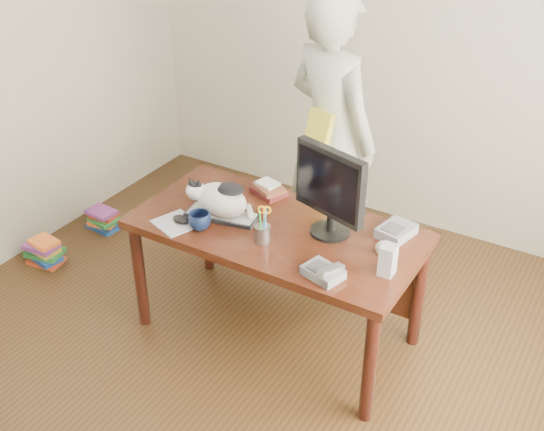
{
  "coord_description": "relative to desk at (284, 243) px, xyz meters",
  "views": [
    {
      "loc": [
        1.61,
        -2.13,
        2.74
      ],
      "look_at": [
        0.0,
        0.55,
        0.85
      ],
      "focal_mm": 45.0,
      "sensor_mm": 36.0,
      "label": 1
    }
  ],
  "objects": [
    {
      "name": "desk",
      "position": [
        0.0,
        0.0,
        0.0
      ],
      "size": [
        1.6,
        0.8,
        0.75
      ],
      "color": "black",
      "rests_on": "ground"
    },
    {
      "name": "monitor",
      "position": [
        0.27,
        0.0,
        0.43
      ],
      "size": [
        0.44,
        0.27,
        0.5
      ],
      "rotation": [
        0.0,
        0.0,
        -0.29
      ],
      "color": "black",
      "rests_on": "desk"
    },
    {
      "name": "speaker",
      "position": [
        0.69,
        -0.17,
        0.23
      ],
      "size": [
        0.08,
        0.08,
        0.16
      ],
      "rotation": [
        0.0,
        0.0,
        0.02
      ],
      "color": "#98989A",
      "rests_on": "desk"
    },
    {
      "name": "person",
      "position": [
        -0.1,
        0.76,
        0.34
      ],
      "size": [
        0.8,
        0.65,
        1.89
      ],
      "primitive_type": "imported",
      "rotation": [
        0.0,
        0.0,
        2.82
      ],
      "color": "silver",
      "rests_on": "ground"
    },
    {
      "name": "mouse",
      "position": [
        -0.48,
        -0.32,
        0.17
      ],
      "size": [
        0.12,
        0.1,
        0.04
      ],
      "rotation": [
        0.0,
        0.0,
        -0.34
      ],
      "color": "black",
      "rests_on": "mousepad"
    },
    {
      "name": "held_book",
      "position": [
        -0.1,
        0.59,
        0.45
      ],
      "size": [
        0.2,
        0.16,
        0.25
      ],
      "rotation": [
        0.0,
        0.0,
        -0.33
      ],
      "color": "yellow",
      "rests_on": "person"
    },
    {
      "name": "phone",
      "position": [
        0.43,
        -0.36,
        0.18
      ],
      "size": [
        0.22,
        0.18,
        0.09
      ],
      "rotation": [
        0.0,
        0.0,
        -0.27
      ],
      "color": "slate",
      "rests_on": "desk"
    },
    {
      "name": "room",
      "position": [
        0.0,
        -0.68,
        0.75
      ],
      "size": [
        4.5,
        4.5,
        4.5
      ],
      "color": "black",
      "rests_on": "ground"
    },
    {
      "name": "cat",
      "position": [
        -0.33,
        -0.15,
        0.27
      ],
      "size": [
        0.4,
        0.25,
        0.23
      ],
      "rotation": [
        0.0,
        0.0,
        0.18
      ],
      "color": "white",
      "rests_on": "keyboard"
    },
    {
      "name": "book_pile_a",
      "position": [
        -1.75,
        -0.28,
        -0.51
      ],
      "size": [
        0.27,
        0.22,
        0.18
      ],
      "color": "#A03016",
      "rests_on": "ground"
    },
    {
      "name": "book_pile_b",
      "position": [
        -1.72,
        0.27,
        -0.53
      ],
      "size": [
        0.26,
        0.2,
        0.15
      ],
      "color": "navy",
      "rests_on": "ground"
    },
    {
      "name": "book_stack",
      "position": [
        -0.23,
        0.22,
        0.18
      ],
      "size": [
        0.24,
        0.21,
        0.07
      ],
      "rotation": [
        0.0,
        0.0,
        -0.39
      ],
      "color": "#4A1315",
      "rests_on": "desk"
    },
    {
      "name": "pen_cup",
      "position": [
        0.01,
        -0.24,
        0.21
      ],
      "size": [
        0.12,
        0.12,
        0.22
      ],
      "rotation": [
        0.0,
        0.0,
        0.43
      ],
      "color": "gray",
      "rests_on": "desk"
    },
    {
      "name": "coffee_mug",
      "position": [
        -0.35,
        -0.31,
        0.2
      ],
      "size": [
        0.18,
        0.18,
        0.1
      ],
      "primitive_type": "imported",
      "rotation": [
        0.0,
        0.0,
        0.75
      ],
      "color": "black",
      "rests_on": "desk"
    },
    {
      "name": "calculator",
      "position": [
        0.59,
        0.18,
        0.18
      ],
      "size": [
        0.19,
        0.23,
        0.06
      ],
      "rotation": [
        0.0,
        0.0,
        -0.2
      ],
      "color": "slate",
      "rests_on": "desk"
    },
    {
      "name": "mousepad",
      "position": [
        -0.5,
        -0.34,
        0.15
      ],
      "size": [
        0.28,
        0.27,
        0.01
      ],
      "rotation": [
        0.0,
        0.0,
        -0.34
      ],
      "color": "silver",
      "rests_on": "desk"
    },
    {
      "name": "keyboard",
      "position": [
        -0.32,
        -0.15,
        0.16
      ],
      "size": [
        0.43,
        0.23,
        0.02
      ],
      "rotation": [
        0.0,
        0.0,
        0.18
      ],
      "color": "black",
      "rests_on": "desk"
    },
    {
      "name": "baseball",
      "position": [
        0.61,
        -0.03,
        0.19
      ],
      "size": [
        0.08,
        0.08,
        0.08
      ],
      "rotation": [
        0.0,
        0.0,
        0.31
      ],
      "color": "beige",
      "rests_on": "desk"
    }
  ]
}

